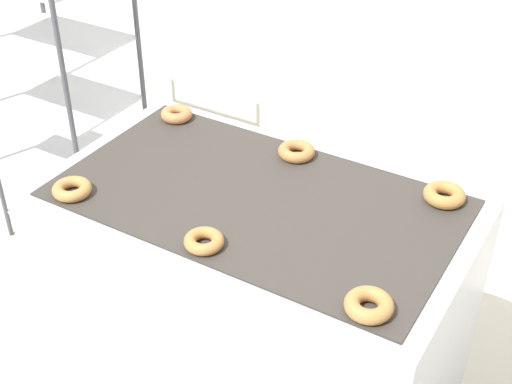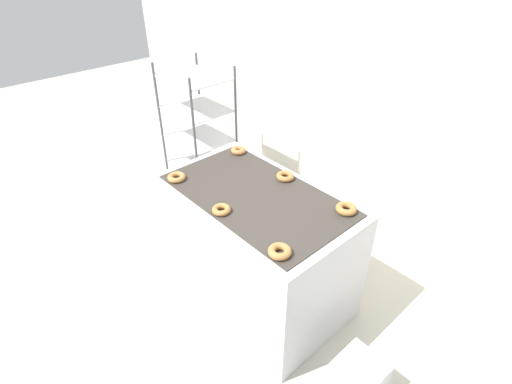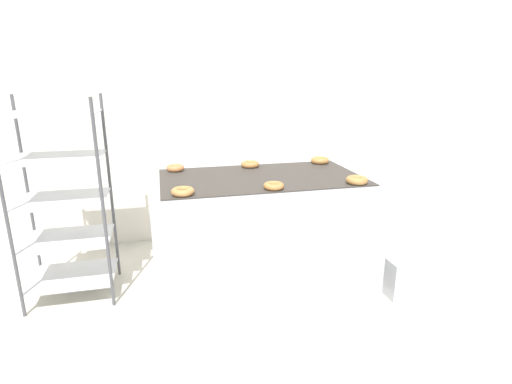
{
  "view_description": "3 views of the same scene",
  "coord_description": "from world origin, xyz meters",
  "views": [
    {
      "loc": [
        1.04,
        -1.04,
        2.38
      ],
      "look_at": [
        0.0,
        0.69,
        1.0
      ],
      "focal_mm": 50.0,
      "sensor_mm": 36.0,
      "label": 1
    },
    {
      "loc": [
        1.76,
        -0.9,
        2.6
      ],
      "look_at": [
        0.0,
        0.69,
        1.0
      ],
      "focal_mm": 28.0,
      "sensor_mm": 36.0,
      "label": 2
    },
    {
      "loc": [
        -0.66,
        -1.9,
        1.66
      ],
      "look_at": [
        0.0,
        0.84,
        0.83
      ],
      "focal_mm": 28.0,
      "sensor_mm": 36.0,
      "label": 3
    }
  ],
  "objects": [
    {
      "name": "donut_far_center",
      "position": [
        -0.01,
        1.0,
        1.0
      ],
      "size": [
        0.14,
        0.14,
        0.04
      ],
      "primitive_type": "torus",
      "color": "#AE723C",
      "rests_on": "fryer_machine"
    },
    {
      "name": "donut_near_left",
      "position": [
        -0.55,
        0.38,
        1.0
      ],
      "size": [
        0.14,
        0.14,
        0.04
      ],
      "primitive_type": "torus",
      "color": "#B37940",
      "rests_on": "fryer_machine"
    },
    {
      "name": "donut_far_right",
      "position": [
        0.56,
        1.0,
        1.01
      ],
      "size": [
        0.14,
        0.14,
        0.05
      ],
      "primitive_type": "torus",
      "color": "#AD763B",
      "rests_on": "fryer_machine"
    },
    {
      "name": "donut_far_left",
      "position": [
        -0.57,
        1.0,
        1.01
      ],
      "size": [
        0.13,
        0.13,
        0.04
      ],
      "primitive_type": "torus",
      "color": "#BC7542",
      "rests_on": "fryer_machine"
    },
    {
      "name": "donut_near_right",
      "position": [
        0.56,
        0.37,
        1.01
      ],
      "size": [
        0.14,
        0.14,
        0.05
      ],
      "primitive_type": "torus",
      "color": "#AA763D",
      "rests_on": "fryer_machine"
    },
    {
      "name": "fryer_machine",
      "position": [
        0.0,
        0.69,
        0.49
      ],
      "size": [
        1.49,
        0.88,
        0.98
      ],
      "color": "#B7BABF",
      "rests_on": "ground_plane"
    },
    {
      "name": "donut_near_center",
      "position": [
        0.0,
        0.37,
        1.0
      ],
      "size": [
        0.13,
        0.13,
        0.04
      ],
      "primitive_type": "torus",
      "color": "#B2753B",
      "rests_on": "fryer_machine"
    },
    {
      "name": "baking_rack_cart",
      "position": [
        -1.38,
        1.16,
        0.77
      ],
      "size": [
        0.63,
        0.52,
        1.52
      ],
      "color": "#4C4C51",
      "rests_on": "ground_plane"
    }
  ]
}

